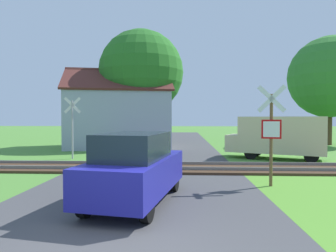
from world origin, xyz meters
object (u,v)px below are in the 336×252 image
(mail_truck, at_px, (278,136))
(parked_car, at_px, (136,168))
(stop_sign_near, at_px, (271,130))
(crossing_sign_far, at_px, (72,123))
(tree_center, at_px, (141,72))
(tree_far, at_px, (330,77))
(house, at_px, (118,117))

(mail_truck, distance_m, parked_car, 10.57)
(stop_sign_near, distance_m, crossing_sign_far, 10.51)
(tree_center, bearing_deg, mail_truck, -40.09)
(crossing_sign_far, bearing_deg, tree_center, 60.02)
(tree_far, height_order, mail_truck, tree_far)
(stop_sign_near, height_order, crossing_sign_far, crossing_sign_far)
(crossing_sign_far, relative_size, tree_far, 0.38)
(crossing_sign_far, xyz_separation_m, house, (1.00, 6.76, 0.33))
(tree_center, bearing_deg, tree_far, 6.80)
(crossing_sign_far, distance_m, mail_truck, 10.90)
(crossing_sign_far, xyz_separation_m, tree_center, (2.65, 7.38, 3.79))
(stop_sign_near, bearing_deg, parked_car, 40.30)
(crossing_sign_far, height_order, tree_center, tree_center)
(house, relative_size, tree_far, 0.98)
(crossing_sign_far, relative_size, parked_car, 0.78)
(stop_sign_near, relative_size, tree_center, 0.36)
(house, height_order, tree_far, tree_far)
(tree_far, height_order, parked_car, tree_far)
(tree_far, bearing_deg, parked_car, -127.10)
(tree_center, relative_size, mail_truck, 1.71)
(stop_sign_near, xyz_separation_m, house, (-7.61, 12.78, 0.45))
(stop_sign_near, relative_size, parked_car, 0.76)
(house, xyz_separation_m, parked_car, (3.64, -14.83, -1.33))
(house, distance_m, parked_car, 15.33)
(house, bearing_deg, tree_center, 8.79)
(crossing_sign_far, xyz_separation_m, mail_truck, (10.87, 0.46, -0.66))
(stop_sign_near, xyz_separation_m, tree_far, (9.07, 15.19, 3.70))
(mail_truck, bearing_deg, tree_center, 73.56)
(mail_truck, relative_size, parked_car, 1.24)
(tree_center, bearing_deg, parked_car, -82.66)
(house, relative_size, parked_car, 2.03)
(tree_center, distance_m, parked_car, 16.30)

